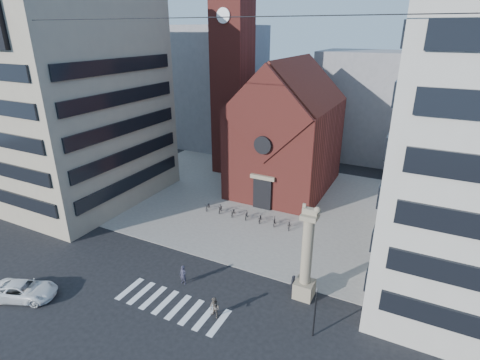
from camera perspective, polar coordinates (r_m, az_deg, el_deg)
name	(u,v)px	position (r m, az deg, el deg)	size (l,w,h in m)	color
ground	(187,283)	(35.38, -8.10, -15.22)	(120.00, 120.00, 0.00)	black
piazza	(268,202)	(49.74, 4.35, -3.37)	(46.00, 30.00, 0.05)	#9B968D
zebra_crossing	(172,305)	(33.26, -10.35, -18.18)	(10.20, 3.20, 0.01)	white
church	(287,133)	(52.34, 7.19, 7.11)	(12.00, 16.65, 18.00)	maroon
campanile	(233,70)	(57.64, -1.13, 16.47)	(5.50, 5.50, 31.20)	maroon
building_left	(69,100)	(52.99, -24.67, 11.06)	(18.00, 20.00, 26.00)	gray
bg_block_left	(216,87)	(73.46, -3.69, 13.90)	(16.00, 14.00, 22.00)	gray
bg_block_mid	(360,105)	(69.65, 17.76, 10.81)	(14.00, 12.00, 18.00)	gray
bg_block_right	(470,97)	(65.55, 31.64, 10.68)	(16.00, 14.00, 24.00)	gray
lion_column	(306,262)	(32.00, 10.08, -12.21)	(1.63, 1.60, 8.68)	gray
traffic_light	(315,311)	(29.23, 11.36, -19.02)	(0.13, 0.16, 4.30)	black
white_car	(24,290)	(37.73, -30.10, -14.36)	(2.49, 5.40, 1.50)	white
pedestrian_0	(183,275)	(34.79, -8.66, -14.10)	(0.67, 0.44, 1.84)	#2C2B3B
pedestrian_1	(215,308)	(31.19, -3.89, -18.84)	(0.87, 0.68, 1.79)	#595047
pedestrian_2	(293,284)	(33.72, 8.09, -15.45)	(1.04, 0.43, 1.77)	#2A2A32
scooter_0	(208,206)	(47.57, -4.93, -4.01)	(0.58, 1.66, 0.87)	black
scooter_1	(220,209)	(46.71, -3.03, -4.40)	(0.45, 1.61, 0.97)	black
scooter_2	(233,212)	(45.94, -1.06, -4.92)	(0.58, 1.66, 0.87)	black
scooter_3	(246,215)	(45.19, 0.98, -5.33)	(0.45, 1.61, 0.97)	black
scooter_4	(260,218)	(44.54, 3.09, -5.86)	(0.58, 1.66, 0.87)	black
scooter_5	(274,221)	(43.92, 5.26, -6.29)	(0.45, 1.61, 0.97)	black
scooter_6	(289,225)	(43.40, 7.49, -6.83)	(0.58, 1.66, 0.87)	black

